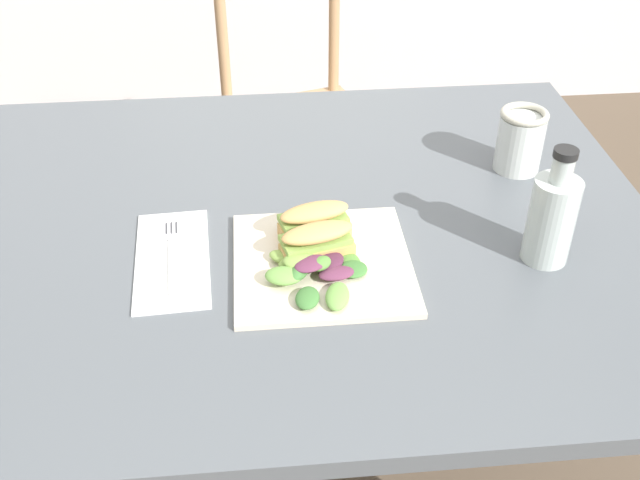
% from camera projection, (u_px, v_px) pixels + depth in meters
% --- Properties ---
extents(dining_table, '(1.22, 0.98, 0.74)m').
position_uv_depth(dining_table, '(296.00, 275.00, 1.33)').
color(dining_table, '#51565B').
rests_on(dining_table, ground).
extents(chair_wooden_far, '(0.50, 0.50, 0.87)m').
position_uv_depth(chair_wooden_far, '(297.00, 118.00, 2.19)').
color(chair_wooden_far, tan).
rests_on(chair_wooden_far, ground).
extents(plate_lunch, '(0.27, 0.27, 0.01)m').
position_uv_depth(plate_lunch, '(322.00, 263.00, 1.16)').
color(plate_lunch, beige).
rests_on(plate_lunch, dining_table).
extents(sandwich_half_front, '(0.12, 0.08, 0.06)m').
position_uv_depth(sandwich_half_front, '(317.00, 241.00, 1.15)').
color(sandwich_half_front, tan).
rests_on(sandwich_half_front, plate_lunch).
extents(sandwich_half_back, '(0.12, 0.08, 0.06)m').
position_uv_depth(sandwich_half_back, '(314.00, 220.00, 1.19)').
color(sandwich_half_back, tan).
rests_on(sandwich_half_back, plate_lunch).
extents(salad_mixed_greens, '(0.16, 0.16, 0.03)m').
position_uv_depth(salad_mixed_greens, '(314.00, 270.00, 1.12)').
color(salad_mixed_greens, '#84A84C').
rests_on(salad_mixed_greens, plate_lunch).
extents(napkin_folded, '(0.13, 0.26, 0.00)m').
position_uv_depth(napkin_folded, '(172.00, 259.00, 1.17)').
color(napkin_folded, white).
rests_on(napkin_folded, dining_table).
extents(fork_on_napkin, '(0.03, 0.19, 0.00)m').
position_uv_depth(fork_on_napkin, '(172.00, 250.00, 1.18)').
color(fork_on_napkin, silver).
rests_on(fork_on_napkin, napkin_folded).
extents(bottle_cold_brew, '(0.07, 0.07, 0.19)m').
position_uv_depth(bottle_cold_brew, '(551.00, 222.00, 1.14)').
color(bottle_cold_brew, '#472819').
rests_on(bottle_cold_brew, dining_table).
extents(mason_jar_iced_tea, '(0.09, 0.09, 0.12)m').
position_uv_depth(mason_jar_iced_tea, '(520.00, 143.00, 1.37)').
color(mason_jar_iced_tea, '#995623').
rests_on(mason_jar_iced_tea, dining_table).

